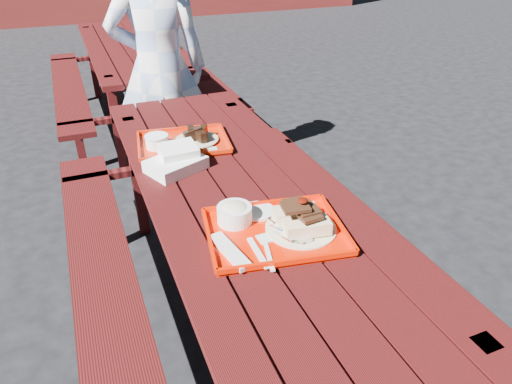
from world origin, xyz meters
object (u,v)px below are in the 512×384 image
far_tray (182,142)px  person (159,69)px  picnic_table_near (242,228)px  picnic_table_far (133,65)px  near_tray (273,223)px

far_tray → person: person is taller
picnic_table_near → picnic_table_far: 2.80m
picnic_table_near → picnic_table_far: bearing=90.0°
picnic_table_near → near_tray: bearing=-90.4°
picnic_table_far → picnic_table_near: bearing=-90.0°
picnic_table_far → near_tray: near_tray is taller
picnic_table_far → person: 1.34m
near_tray → far_tray: size_ratio=1.10×
far_tray → picnic_table_near: bearing=-77.0°
picnic_table_near → near_tray: size_ratio=4.66×
person → far_tray: bearing=93.8°
picnic_table_near → near_tray: near_tray is taller
picnic_table_near → far_tray: bearing=103.0°
near_tray → far_tray: near_tray is taller
picnic_table_near → far_tray: far_tray is taller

